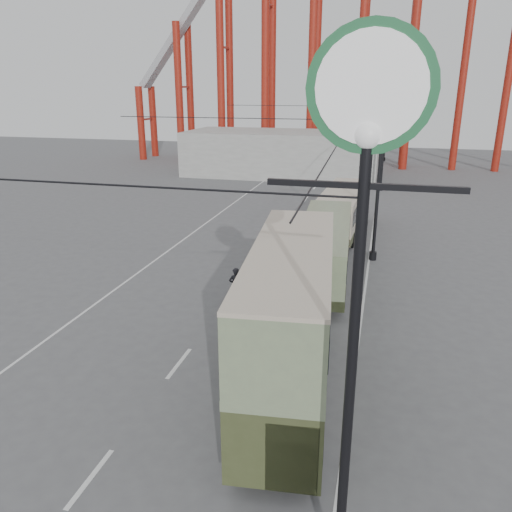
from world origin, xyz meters
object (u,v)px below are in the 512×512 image
(single_decker_cream, at_px, (342,209))
(double_decker_bus, at_px, (290,316))
(single_decker_green, at_px, (325,247))
(pedestrian, at_px, (236,286))
(lamp_post_near, at_px, (362,212))

(single_decker_cream, bearing_deg, double_decker_bus, -86.92)
(double_decker_bus, xyz_separation_m, single_decker_green, (-0.24, 11.15, -1.16))
(single_decker_cream, height_order, pedestrian, single_decker_cream)
(single_decker_green, xyz_separation_m, pedestrian, (-3.63, -4.38, -0.85))
(lamp_post_near, distance_m, single_decker_green, 18.42)
(double_decker_bus, relative_size, single_decker_green, 0.89)
(lamp_post_near, relative_size, pedestrian, 6.01)
(pedestrian, bearing_deg, lamp_post_near, 90.16)
(double_decker_bus, height_order, pedestrian, double_decker_bus)
(lamp_post_near, bearing_deg, single_decker_cream, 95.18)
(single_decker_cream, bearing_deg, single_decker_green, -87.97)
(double_decker_bus, bearing_deg, pedestrian, 113.97)
(lamp_post_near, xyz_separation_m, double_decker_bus, (-2.24, 6.05, -4.95))
(single_decker_green, xyz_separation_m, single_decker_cream, (0.10, 9.10, -0.00))
(lamp_post_near, relative_size, single_decker_cream, 1.07)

